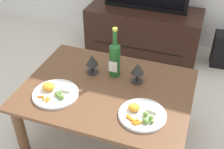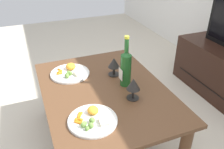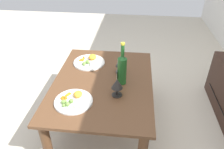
% 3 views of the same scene
% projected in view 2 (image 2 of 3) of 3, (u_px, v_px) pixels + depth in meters
% --- Properties ---
extents(ground_plane, '(6.40, 6.40, 0.00)m').
position_uv_depth(ground_plane, '(105.00, 138.00, 1.83)').
color(ground_plane, beige).
extents(dining_table, '(1.10, 0.82, 0.46)m').
position_uv_depth(dining_table, '(105.00, 98.00, 1.64)').
color(dining_table, brown).
rests_on(dining_table, ground_plane).
extents(wine_bottle, '(0.07, 0.08, 0.36)m').
position_uv_depth(wine_bottle, '(126.00, 67.00, 1.58)').
color(wine_bottle, '#1E5923').
rests_on(wine_bottle, dining_table).
extents(goblet_left, '(0.09, 0.09, 0.14)m').
position_uv_depth(goblet_left, '(114.00, 64.00, 1.72)').
color(goblet_left, black).
rests_on(goblet_left, dining_table).
extents(goblet_right, '(0.09, 0.09, 0.15)m').
position_uv_depth(goblet_right, '(133.00, 85.00, 1.46)').
color(goblet_right, black).
rests_on(goblet_right, dining_table).
extents(dinner_plate_left, '(0.30, 0.30, 0.06)m').
position_uv_depth(dinner_plate_left, '(70.00, 72.00, 1.77)').
color(dinner_plate_left, white).
rests_on(dinner_plate_left, dining_table).
extents(dinner_plate_right, '(0.28, 0.28, 0.05)m').
position_uv_depth(dinner_plate_right, '(92.00, 119.00, 1.31)').
color(dinner_plate_right, white).
rests_on(dinner_plate_right, dining_table).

